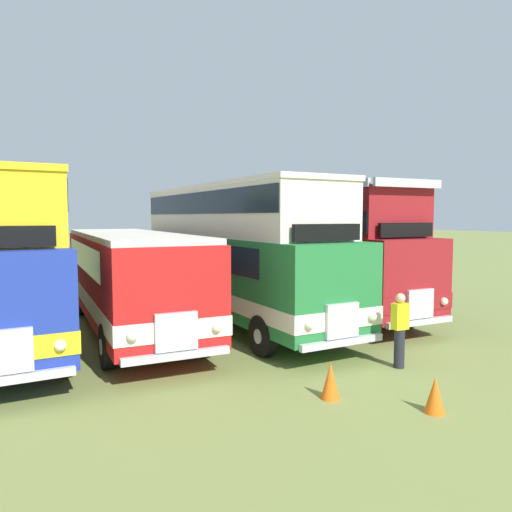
{
  "coord_description": "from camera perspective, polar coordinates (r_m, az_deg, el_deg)",
  "views": [
    {
      "loc": [
        0.69,
        -14.54,
        3.47
      ],
      "look_at": [
        8.03,
        0.89,
        2.08
      ],
      "focal_mm": 33.85,
      "sensor_mm": 36.0,
      "label": 1
    }
  ],
  "objects": [
    {
      "name": "marshal_person",
      "position": [
        11.64,
        16.62,
        -8.34
      ],
      "size": [
        0.36,
        0.24,
        1.73
      ],
      "color": "#23232D",
      "rests_on": "ground"
    },
    {
      "name": "bus_seventh_in_row",
      "position": [
        17.69,
        7.37,
        1.02
      ],
      "size": [
        2.69,
        9.93,
        4.52
      ],
      "color": "maroon",
      "rests_on": "ground"
    },
    {
      "name": "cone_far_end",
      "position": [
        9.41,
        20.38,
        -15.15
      ],
      "size": [
        0.36,
        0.36,
        0.65
      ],
      "primitive_type": "cone",
      "color": "orange",
      "rests_on": "ground"
    },
    {
      "name": "bus_fifth_in_row",
      "position": [
        15.06,
        -14.85,
        -2.03
      ],
      "size": [
        2.63,
        10.32,
        2.99
      ],
      "color": "red",
      "rests_on": "ground"
    },
    {
      "name": "cone_mid_row",
      "position": [
        9.58,
        8.79,
        -14.37
      ],
      "size": [
        0.36,
        0.36,
        0.71
      ],
      "primitive_type": "cone",
      "color": "orange",
      "rests_on": "ground"
    },
    {
      "name": "ground_plane",
      "position": [
        14.96,
        -27.73,
        -9.28
      ],
      "size": [
        200.0,
        200.0,
        0.0
      ],
      "primitive_type": "plane",
      "color": "olive"
    },
    {
      "name": "bus_sixth_in_row",
      "position": [
        15.98,
        -2.79,
        1.1
      ],
      "size": [
        3.12,
        11.48,
        4.49
      ],
      "color": "#237538",
      "rests_on": "ground"
    }
  ]
}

